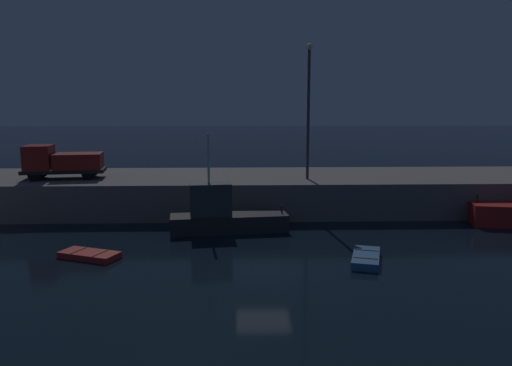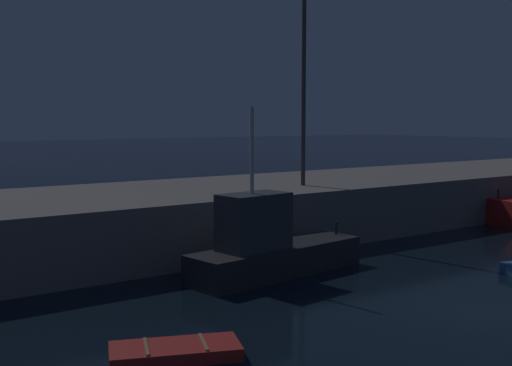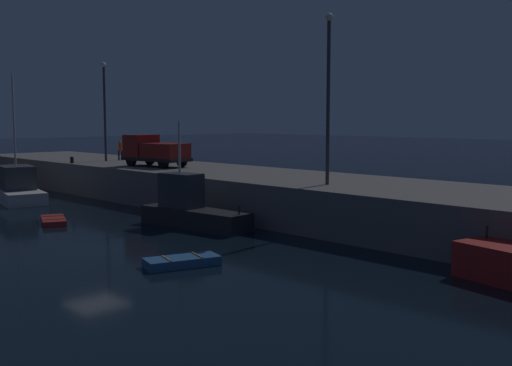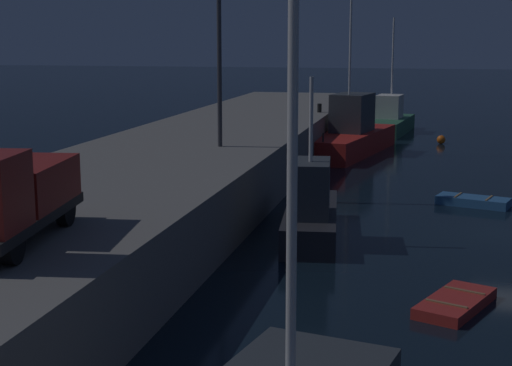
{
  "view_description": "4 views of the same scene",
  "coord_description": "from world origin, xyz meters",
  "px_view_note": "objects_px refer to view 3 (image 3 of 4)",
  "views": [
    {
      "loc": [
        -1.06,
        -22.01,
        7.58
      ],
      "look_at": [
        0.09,
        12.97,
        2.05
      ],
      "focal_mm": 34.73,
      "sensor_mm": 36.0,
      "label": 1
    },
    {
      "loc": [
        -15.66,
        -10.67,
        5.49
      ],
      "look_at": [
        1.4,
        12.75,
        2.65
      ],
      "focal_mm": 45.53,
      "sensor_mm": 36.0,
      "label": 2
    },
    {
      "loc": [
        25.22,
        -14.21,
        6.08
      ],
      "look_at": [
        -0.83,
        11.07,
        2.28
      ],
      "focal_mm": 43.54,
      "sensor_mm": 36.0,
      "label": 3
    },
    {
      "loc": [
        -29.34,
        2.99,
        7.24
      ],
      "look_at": [
        -2.1,
        9.2,
        1.98
      ],
      "focal_mm": 54.33,
      "sensor_mm": 36.0,
      "label": 4
    }
  ],
  "objects_px": {
    "fishing_trawler_red": "(16,188)",
    "lamp_post_east": "(328,87)",
    "fishing_boat_white": "(191,209)",
    "dinghy_red_small": "(182,262)",
    "dockworker": "(120,149)",
    "lamp_post_west": "(105,104)",
    "bollard_east": "(72,160)",
    "dinghy_orange_near": "(53,220)",
    "utility_truck": "(155,151)"
  },
  "relations": [
    {
      "from": "dinghy_red_small",
      "to": "lamp_post_east",
      "type": "distance_m",
      "value": 13.5
    },
    {
      "from": "bollard_east",
      "to": "utility_truck",
      "type": "bearing_deg",
      "value": 19.86
    },
    {
      "from": "dinghy_orange_near",
      "to": "lamp_post_west",
      "type": "xyz_separation_m",
      "value": [
        -12.91,
        11.17,
        7.14
      ]
    },
    {
      "from": "fishing_trawler_red",
      "to": "dockworker",
      "type": "bearing_deg",
      "value": 99.24
    },
    {
      "from": "dinghy_orange_near",
      "to": "dinghy_red_small",
      "type": "relative_size",
      "value": 0.99
    },
    {
      "from": "dinghy_red_small",
      "to": "utility_truck",
      "type": "height_order",
      "value": "utility_truck"
    },
    {
      "from": "lamp_post_west",
      "to": "dockworker",
      "type": "distance_m",
      "value": 4.08
    },
    {
      "from": "utility_truck",
      "to": "bollard_east",
      "type": "xyz_separation_m",
      "value": [
        -7.64,
        -2.76,
        -0.94
      ]
    },
    {
      "from": "fishing_trawler_red",
      "to": "bollard_east",
      "type": "xyz_separation_m",
      "value": [
        -1.36,
        5.24,
        1.76
      ]
    },
    {
      "from": "fishing_boat_white",
      "to": "dinghy_orange_near",
      "type": "relative_size",
      "value": 2.21
    },
    {
      "from": "fishing_boat_white",
      "to": "dockworker",
      "type": "xyz_separation_m",
      "value": [
        -19.36,
        7.53,
        2.44
      ]
    },
    {
      "from": "dinghy_orange_near",
      "to": "fishing_trawler_red",
      "type": "bearing_deg",
      "value": 166.95
    },
    {
      "from": "lamp_post_east",
      "to": "dockworker",
      "type": "xyz_separation_m",
      "value": [
        -25.09,
        2.53,
        -4.32
      ]
    },
    {
      "from": "fishing_trawler_red",
      "to": "utility_truck",
      "type": "height_order",
      "value": "fishing_trawler_red"
    },
    {
      "from": "fishing_trawler_red",
      "to": "fishing_boat_white",
      "type": "bearing_deg",
      "value": 7.72
    },
    {
      "from": "lamp_post_west",
      "to": "lamp_post_east",
      "type": "height_order",
      "value": "lamp_post_east"
    },
    {
      "from": "dinghy_red_small",
      "to": "dockworker",
      "type": "distance_m",
      "value": 29.97
    },
    {
      "from": "lamp_post_east",
      "to": "dockworker",
      "type": "height_order",
      "value": "lamp_post_east"
    },
    {
      "from": "fishing_trawler_red",
      "to": "dockworker",
      "type": "relative_size",
      "value": 5.43
    },
    {
      "from": "fishing_trawler_red",
      "to": "lamp_post_east",
      "type": "distance_m",
      "value": 25.54
    },
    {
      "from": "lamp_post_west",
      "to": "utility_truck",
      "type": "relative_size",
      "value": 1.45
    },
    {
      "from": "lamp_post_west",
      "to": "lamp_post_east",
      "type": "relative_size",
      "value": 0.9
    },
    {
      "from": "dinghy_orange_near",
      "to": "utility_truck",
      "type": "xyz_separation_m",
      "value": [
        -4.91,
        10.6,
        3.5
      ]
    },
    {
      "from": "utility_truck",
      "to": "dockworker",
      "type": "relative_size",
      "value": 3.32
    },
    {
      "from": "fishing_boat_white",
      "to": "dinghy_orange_near",
      "type": "xyz_separation_m",
      "value": [
        -6.55,
        -5.0,
        -0.85
      ]
    },
    {
      "from": "fishing_boat_white",
      "to": "dockworker",
      "type": "height_order",
      "value": "fishing_boat_white"
    },
    {
      "from": "dinghy_orange_near",
      "to": "lamp_post_east",
      "type": "xyz_separation_m",
      "value": [
        12.28,
        10.0,
        7.61
      ]
    },
    {
      "from": "fishing_boat_white",
      "to": "lamp_post_west",
      "type": "distance_m",
      "value": 21.36
    },
    {
      "from": "fishing_boat_white",
      "to": "bollard_east",
      "type": "bearing_deg",
      "value": 171.54
    },
    {
      "from": "lamp_post_east",
      "to": "lamp_post_west",
      "type": "bearing_deg",
      "value": 177.34
    },
    {
      "from": "fishing_boat_white",
      "to": "dinghy_red_small",
      "type": "distance_m",
      "value": 9.42
    },
    {
      "from": "fishing_trawler_red",
      "to": "dockworker",
      "type": "height_order",
      "value": "fishing_trawler_red"
    },
    {
      "from": "dockworker",
      "to": "dinghy_orange_near",
      "type": "bearing_deg",
      "value": -44.37
    },
    {
      "from": "fishing_trawler_red",
      "to": "bollard_east",
      "type": "distance_m",
      "value": 5.7
    },
    {
      "from": "dinghy_orange_near",
      "to": "dinghy_red_small",
      "type": "height_order",
      "value": "dinghy_red_small"
    },
    {
      "from": "fishing_trawler_red",
      "to": "lamp_post_west",
      "type": "distance_m",
      "value": 10.8
    },
    {
      "from": "lamp_post_east",
      "to": "bollard_east",
      "type": "height_order",
      "value": "lamp_post_east"
    },
    {
      "from": "fishing_trawler_red",
      "to": "dockworker",
      "type": "distance_m",
      "value": 10.37
    },
    {
      "from": "dinghy_orange_near",
      "to": "bollard_east",
      "type": "height_order",
      "value": "bollard_east"
    },
    {
      "from": "dockworker",
      "to": "fishing_boat_white",
      "type": "bearing_deg",
      "value": -21.26
    },
    {
      "from": "fishing_boat_white",
      "to": "dinghy_red_small",
      "type": "relative_size",
      "value": 2.19
    },
    {
      "from": "dinghy_red_small",
      "to": "dockworker",
      "type": "height_order",
      "value": "dockworker"
    },
    {
      "from": "fishing_trawler_red",
      "to": "lamp_post_west",
      "type": "xyz_separation_m",
      "value": [
        -1.72,
        8.58,
        6.33
      ]
    },
    {
      "from": "dockworker",
      "to": "lamp_post_west",
      "type": "bearing_deg",
      "value": -94.18
    },
    {
      "from": "dockworker",
      "to": "bollard_east",
      "type": "xyz_separation_m",
      "value": [
        0.26,
        -4.69,
        -0.73
      ]
    },
    {
      "from": "lamp_post_east",
      "to": "fishing_boat_white",
      "type": "bearing_deg",
      "value": -138.91
    },
    {
      "from": "lamp_post_west",
      "to": "dinghy_red_small",
      "type": "bearing_deg",
      "value": -24.73
    },
    {
      "from": "dinghy_red_small",
      "to": "lamp_post_east",
      "type": "bearing_deg",
      "value": 97.28
    },
    {
      "from": "fishing_boat_white",
      "to": "bollard_east",
      "type": "xyz_separation_m",
      "value": [
        -19.1,
        2.84,
        1.71
      ]
    },
    {
      "from": "lamp_post_east",
      "to": "fishing_trawler_red",
      "type": "bearing_deg",
      "value": -162.49
    }
  ]
}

